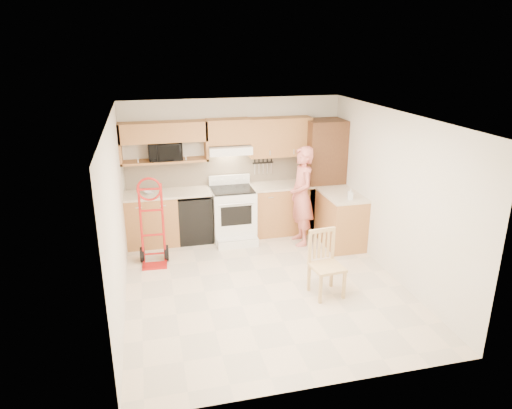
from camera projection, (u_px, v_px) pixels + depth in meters
name	position (u px, v px, depth m)	size (l,w,h in m)	color
floor	(264.00, 285.00, 6.95)	(4.00, 4.50, 0.02)	beige
ceiling	(265.00, 116.00, 6.12)	(4.00, 4.50, 0.02)	white
wall_back	(234.00, 166.00, 8.60)	(4.00, 0.02, 2.50)	silver
wall_front	(324.00, 282.00, 4.46)	(4.00, 0.02, 2.50)	silver
wall_left	(116.00, 218.00, 6.08)	(0.02, 4.50, 2.50)	silver
wall_right	(394.00, 195.00, 6.98)	(0.02, 4.50, 2.50)	silver
backsplash	(234.00, 169.00, 8.60)	(3.92, 0.03, 0.55)	beige
lower_cab_left	(152.00, 220.00, 8.24)	(0.90, 0.60, 0.90)	#AD6C3D
dishwasher	(194.00, 217.00, 8.41)	(0.60, 0.60, 0.85)	black
lower_cab_right	(281.00, 209.00, 8.77)	(1.14, 0.60, 0.90)	#AD6C3D
countertop_left	(167.00, 193.00, 8.15)	(1.50, 0.63, 0.04)	beige
countertop_right	(281.00, 185.00, 8.61)	(1.14, 0.63, 0.04)	beige
cab_return_right	(341.00, 220.00, 8.23)	(0.60, 1.00, 0.90)	#AD6C3D
countertop_return	(342.00, 195.00, 8.07)	(0.63, 1.00, 0.04)	beige
pantry_tall	(323.00, 176.00, 8.75)	(0.70, 0.60, 2.10)	#58351B
upper_cab_left	(163.00, 132.00, 7.93)	(1.50, 0.33, 0.34)	#AD6C3D
upper_shelf_mw	(165.00, 161.00, 8.09)	(1.50, 0.33, 0.04)	#AD6C3D
upper_cab_center	(228.00, 131.00, 8.19)	(0.76, 0.33, 0.44)	#AD6C3D
upper_cab_right	(280.00, 137.00, 8.45)	(1.14, 0.33, 0.70)	#AD6C3D
range_hood	(229.00, 149.00, 8.23)	(0.76, 0.46, 0.14)	white
knife_strip	(263.00, 166.00, 8.68)	(0.40, 0.05, 0.29)	black
microwave	(165.00, 151.00, 8.04)	(0.57, 0.38, 0.31)	black
range	(233.00, 210.00, 8.38)	(0.76, 1.00, 1.12)	white
person	(302.00, 196.00, 8.12)	(0.64, 0.42, 1.76)	#CA6860
hand_truck	(152.00, 226.00, 7.38)	(0.52, 0.48, 1.32)	#B51916
dining_chair	(327.00, 265.00, 6.52)	(0.43, 0.46, 0.95)	tan
soap_bottle	(350.00, 194.00, 7.74)	(0.08, 0.09, 0.18)	white
bowl	(149.00, 192.00, 8.07)	(0.20, 0.20, 0.05)	white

